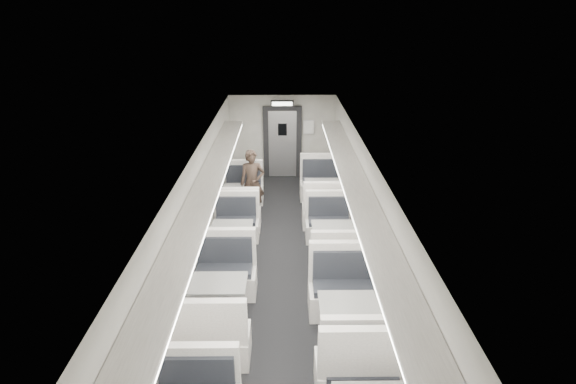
{
  "coord_description": "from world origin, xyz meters",
  "views": [
    {
      "loc": [
        0.04,
        -6.56,
        4.76
      ],
      "look_at": [
        0.12,
        1.98,
        1.16
      ],
      "focal_mm": 28.0,
      "sensor_mm": 36.0,
      "label": 1
    }
  ],
  "objects_px": {
    "exit_sign": "(282,103)",
    "booth_left_a": "(241,201)",
    "booth_left_c": "(219,302)",
    "booth_right_c": "(350,325)",
    "vestibule_door": "(282,143)",
    "passenger": "(252,183)",
    "booth_left_b": "(233,240)",
    "booth_right_b": "(332,241)",
    "booth_right_a": "(323,196)"
  },
  "relations": [
    {
      "from": "booth_right_b",
      "to": "vestibule_door",
      "type": "bearing_deg",
      "value": 102.29
    },
    {
      "from": "booth_left_c",
      "to": "vestibule_door",
      "type": "bearing_deg",
      "value": 81.4
    },
    {
      "from": "booth_right_a",
      "to": "booth_right_b",
      "type": "xyz_separation_m",
      "value": [
        0.0,
        -2.18,
        -0.03
      ]
    },
    {
      "from": "booth_left_a",
      "to": "booth_right_a",
      "type": "height_order",
      "value": "booth_right_a"
    },
    {
      "from": "booth_left_a",
      "to": "passenger",
      "type": "distance_m",
      "value": 0.53
    },
    {
      "from": "booth_left_a",
      "to": "booth_left_b",
      "type": "distance_m",
      "value": 1.94
    },
    {
      "from": "booth_left_c",
      "to": "vestibule_door",
      "type": "relative_size",
      "value": 1.05
    },
    {
      "from": "booth_right_c",
      "to": "passenger",
      "type": "bearing_deg",
      "value": 110.36
    },
    {
      "from": "booth_left_b",
      "to": "exit_sign",
      "type": "distance_m",
      "value": 4.59
    },
    {
      "from": "booth_right_a",
      "to": "passenger",
      "type": "xyz_separation_m",
      "value": [
        -1.71,
        -0.17,
        0.42
      ]
    },
    {
      "from": "exit_sign",
      "to": "booth_left_a",
      "type": "bearing_deg",
      "value": -115.48
    },
    {
      "from": "booth_right_a",
      "to": "exit_sign",
      "type": "bearing_deg",
      "value": 117.53
    },
    {
      "from": "booth_left_a",
      "to": "vestibule_door",
      "type": "height_order",
      "value": "vestibule_door"
    },
    {
      "from": "booth_right_b",
      "to": "exit_sign",
      "type": "xyz_separation_m",
      "value": [
        -1.0,
        4.1,
        1.92
      ]
    },
    {
      "from": "passenger",
      "to": "booth_right_a",
      "type": "bearing_deg",
      "value": 1.78
    },
    {
      "from": "exit_sign",
      "to": "booth_right_c",
      "type": "bearing_deg",
      "value": -81.52
    },
    {
      "from": "booth_left_a",
      "to": "passenger",
      "type": "xyz_separation_m",
      "value": [
        0.29,
        0.01,
        0.45
      ]
    },
    {
      "from": "exit_sign",
      "to": "booth_right_a",
      "type": "bearing_deg",
      "value": -62.47
    },
    {
      "from": "passenger",
      "to": "booth_right_b",
      "type": "bearing_deg",
      "value": -53.44
    },
    {
      "from": "booth_left_c",
      "to": "exit_sign",
      "type": "bearing_deg",
      "value": 80.73
    },
    {
      "from": "vestibule_door",
      "to": "booth_left_a",
      "type": "bearing_deg",
      "value": -111.14
    },
    {
      "from": "booth_right_a",
      "to": "vestibule_door",
      "type": "bearing_deg",
      "value": 112.56
    },
    {
      "from": "exit_sign",
      "to": "vestibule_door",
      "type": "bearing_deg",
      "value": 90.0
    },
    {
      "from": "booth_left_b",
      "to": "exit_sign",
      "type": "relative_size",
      "value": 3.19
    },
    {
      "from": "booth_right_c",
      "to": "vestibule_door",
      "type": "bearing_deg",
      "value": 97.92
    },
    {
      "from": "booth_right_b",
      "to": "booth_right_a",
      "type": "bearing_deg",
      "value": 90.0
    },
    {
      "from": "booth_left_b",
      "to": "booth_right_a",
      "type": "distance_m",
      "value": 2.92
    },
    {
      "from": "booth_right_a",
      "to": "vestibule_door",
      "type": "relative_size",
      "value": 1.04
    },
    {
      "from": "booth_right_b",
      "to": "exit_sign",
      "type": "distance_m",
      "value": 4.64
    },
    {
      "from": "booth_left_b",
      "to": "booth_left_c",
      "type": "bearing_deg",
      "value": -90.0
    },
    {
      "from": "booth_right_a",
      "to": "exit_sign",
      "type": "xyz_separation_m",
      "value": [
        -1.0,
        1.92,
        1.89
      ]
    },
    {
      "from": "booth_left_a",
      "to": "passenger",
      "type": "relative_size",
      "value": 1.25
    },
    {
      "from": "booth_left_a",
      "to": "booth_left_b",
      "type": "relative_size",
      "value": 1.02
    },
    {
      "from": "booth_left_c",
      "to": "exit_sign",
      "type": "xyz_separation_m",
      "value": [
        1.0,
        6.13,
        1.89
      ]
    },
    {
      "from": "booth_right_c",
      "to": "passenger",
      "type": "relative_size",
      "value": 1.4
    },
    {
      "from": "vestibule_door",
      "to": "exit_sign",
      "type": "distance_m",
      "value": 1.33
    },
    {
      "from": "booth_left_c",
      "to": "vestibule_door",
      "type": "distance_m",
      "value": 6.72
    },
    {
      "from": "booth_right_c",
      "to": "exit_sign",
      "type": "distance_m",
      "value": 7.03
    },
    {
      "from": "vestibule_door",
      "to": "exit_sign",
      "type": "height_order",
      "value": "exit_sign"
    },
    {
      "from": "booth_left_b",
      "to": "vestibule_door",
      "type": "xyz_separation_m",
      "value": [
        1.0,
        4.53,
        0.69
      ]
    },
    {
      "from": "booth_left_c",
      "to": "booth_right_c",
      "type": "bearing_deg",
      "value": -16.09
    },
    {
      "from": "booth_left_b",
      "to": "booth_right_b",
      "type": "relative_size",
      "value": 0.99
    },
    {
      "from": "booth_left_b",
      "to": "exit_sign",
      "type": "height_order",
      "value": "exit_sign"
    },
    {
      "from": "booth_left_a",
      "to": "booth_left_c",
      "type": "relative_size",
      "value": 0.92
    },
    {
      "from": "booth_right_b",
      "to": "booth_right_c",
      "type": "bearing_deg",
      "value": -90.0
    },
    {
      "from": "booth_left_a",
      "to": "booth_right_a",
      "type": "relative_size",
      "value": 0.93
    },
    {
      "from": "booth_left_a",
      "to": "vestibule_door",
      "type": "xyz_separation_m",
      "value": [
        1.0,
        2.59,
        0.68
      ]
    },
    {
      "from": "booth_left_c",
      "to": "booth_right_a",
      "type": "distance_m",
      "value": 4.66
    },
    {
      "from": "booth_left_c",
      "to": "booth_right_a",
      "type": "height_order",
      "value": "booth_left_c"
    },
    {
      "from": "booth_right_b",
      "to": "passenger",
      "type": "height_order",
      "value": "passenger"
    }
  ]
}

